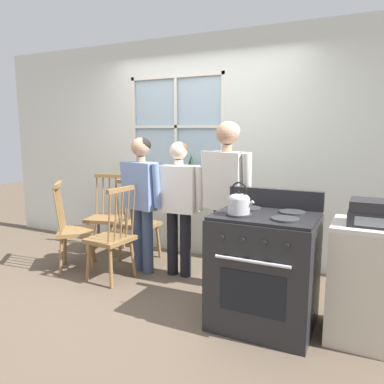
{
  "coord_description": "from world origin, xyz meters",
  "views": [
    {
      "loc": [
        1.89,
        -2.82,
        1.57
      ],
      "look_at": [
        0.37,
        0.3,
        1.0
      ],
      "focal_mm": 35.0,
      "sensor_mm": 36.0,
      "label": 1
    }
  ],
  "objects_px": {
    "person_teen_center": "(179,197)",
    "side_counter": "(368,283)",
    "chair_by_window": "(75,231)",
    "person_adult_right": "(226,187)",
    "chair_center_cluster": "(112,239)",
    "kettle": "(239,203)",
    "stereo": "(374,213)",
    "stove": "(264,269)",
    "person_elderly_left": "(142,192)",
    "chair_near_stove": "(105,218)",
    "chair_near_wall": "(138,224)",
    "potted_plant": "(191,169)"
  },
  "relations": [
    {
      "from": "person_adult_right",
      "to": "stereo",
      "type": "relative_size",
      "value": 4.87
    },
    {
      "from": "chair_center_cluster",
      "to": "kettle",
      "type": "relative_size",
      "value": 4.07
    },
    {
      "from": "chair_by_window",
      "to": "stereo",
      "type": "relative_size",
      "value": 2.96
    },
    {
      "from": "chair_center_cluster",
      "to": "stove",
      "type": "bearing_deg",
      "value": 88.07
    },
    {
      "from": "person_teen_center",
      "to": "stereo",
      "type": "distance_m",
      "value": 1.95
    },
    {
      "from": "chair_near_wall",
      "to": "chair_near_stove",
      "type": "height_order",
      "value": "same"
    },
    {
      "from": "chair_by_window",
      "to": "kettle",
      "type": "distance_m",
      "value": 2.21
    },
    {
      "from": "kettle",
      "to": "person_adult_right",
      "type": "bearing_deg",
      "value": 117.97
    },
    {
      "from": "side_counter",
      "to": "stereo",
      "type": "bearing_deg",
      "value": -90.0
    },
    {
      "from": "potted_plant",
      "to": "chair_near_stove",
      "type": "bearing_deg",
      "value": -161.17
    },
    {
      "from": "chair_by_window",
      "to": "chair_near_stove",
      "type": "relative_size",
      "value": 1.0
    },
    {
      "from": "chair_near_wall",
      "to": "chair_center_cluster",
      "type": "relative_size",
      "value": 1.0
    },
    {
      "from": "chair_center_cluster",
      "to": "person_adult_right",
      "type": "relative_size",
      "value": 0.61
    },
    {
      "from": "chair_by_window",
      "to": "chair_near_wall",
      "type": "height_order",
      "value": "same"
    },
    {
      "from": "stereo",
      "to": "stove",
      "type": "bearing_deg",
      "value": -172.92
    },
    {
      "from": "chair_near_wall",
      "to": "stereo",
      "type": "height_order",
      "value": "stereo"
    },
    {
      "from": "potted_plant",
      "to": "side_counter",
      "type": "distance_m",
      "value": 2.46
    },
    {
      "from": "person_teen_center",
      "to": "person_adult_right",
      "type": "height_order",
      "value": "person_adult_right"
    },
    {
      "from": "chair_near_wall",
      "to": "side_counter",
      "type": "height_order",
      "value": "chair_near_wall"
    },
    {
      "from": "person_teen_center",
      "to": "side_counter",
      "type": "distance_m",
      "value": 1.99
    },
    {
      "from": "person_adult_right",
      "to": "potted_plant",
      "type": "height_order",
      "value": "person_adult_right"
    },
    {
      "from": "stereo",
      "to": "side_counter",
      "type": "bearing_deg",
      "value": 90.0
    },
    {
      "from": "chair_near_stove",
      "to": "side_counter",
      "type": "bearing_deg",
      "value": -29.57
    },
    {
      "from": "chair_near_wall",
      "to": "chair_near_stove",
      "type": "relative_size",
      "value": 1.0
    },
    {
      "from": "kettle",
      "to": "side_counter",
      "type": "xyz_separation_m",
      "value": [
        0.94,
        0.25,
        -0.57
      ]
    },
    {
      "from": "person_teen_center",
      "to": "stereo",
      "type": "height_order",
      "value": "person_teen_center"
    },
    {
      "from": "chair_center_cluster",
      "to": "kettle",
      "type": "xyz_separation_m",
      "value": [
        1.51,
        -0.34,
        0.58
      ]
    },
    {
      "from": "stove",
      "to": "potted_plant",
      "type": "xyz_separation_m",
      "value": [
        -1.3,
        1.3,
        0.63
      ]
    },
    {
      "from": "person_teen_center",
      "to": "chair_center_cluster",
      "type": "bearing_deg",
      "value": -146.69
    },
    {
      "from": "chair_near_wall",
      "to": "stove",
      "type": "height_order",
      "value": "stove"
    },
    {
      "from": "person_teen_center",
      "to": "person_adult_right",
      "type": "relative_size",
      "value": 0.88
    },
    {
      "from": "chair_near_stove",
      "to": "side_counter",
      "type": "relative_size",
      "value": 1.12
    },
    {
      "from": "chair_center_cluster",
      "to": "person_teen_center",
      "type": "height_order",
      "value": "person_teen_center"
    },
    {
      "from": "person_adult_right",
      "to": "side_counter",
      "type": "bearing_deg",
      "value": 0.04
    },
    {
      "from": "person_elderly_left",
      "to": "stereo",
      "type": "xyz_separation_m",
      "value": [
        2.29,
        -0.45,
        0.08
      ]
    },
    {
      "from": "person_adult_right",
      "to": "potted_plant",
      "type": "distance_m",
      "value": 1.06
    },
    {
      "from": "chair_by_window",
      "to": "potted_plant",
      "type": "distance_m",
      "value": 1.55
    },
    {
      "from": "chair_by_window",
      "to": "stereo",
      "type": "xyz_separation_m",
      "value": [
        3.03,
        -0.19,
        0.54
      ]
    },
    {
      "from": "potted_plant",
      "to": "side_counter",
      "type": "height_order",
      "value": "potted_plant"
    },
    {
      "from": "chair_by_window",
      "to": "person_adult_right",
      "type": "distance_m",
      "value": 1.84
    },
    {
      "from": "chair_by_window",
      "to": "person_teen_center",
      "type": "distance_m",
      "value": 1.28
    },
    {
      "from": "person_elderly_left",
      "to": "chair_by_window",
      "type": "bearing_deg",
      "value": -148.94
    },
    {
      "from": "kettle",
      "to": "chair_near_stove",
      "type": "bearing_deg",
      "value": 153.87
    },
    {
      "from": "chair_by_window",
      "to": "person_elderly_left",
      "type": "bearing_deg",
      "value": -108.03
    },
    {
      "from": "person_elderly_left",
      "to": "side_counter",
      "type": "bearing_deg",
      "value": 0.76
    },
    {
      "from": "person_adult_right",
      "to": "side_counter",
      "type": "distance_m",
      "value": 1.49
    },
    {
      "from": "person_elderly_left",
      "to": "person_teen_center",
      "type": "relative_size",
      "value": 1.03
    },
    {
      "from": "person_adult_right",
      "to": "kettle",
      "type": "xyz_separation_m",
      "value": [
        0.37,
        -0.69,
        -0.0
      ]
    },
    {
      "from": "chair_near_stove",
      "to": "person_elderly_left",
      "type": "height_order",
      "value": "person_elderly_left"
    },
    {
      "from": "chair_near_wall",
      "to": "chair_by_window",
      "type": "bearing_deg",
      "value": 50.15
    }
  ]
}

